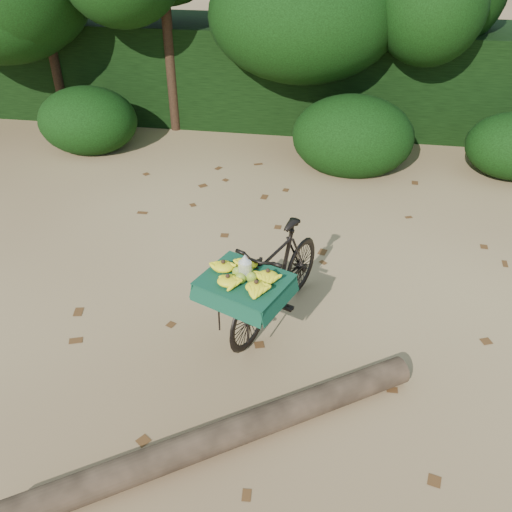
# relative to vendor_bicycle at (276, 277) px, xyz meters

# --- Properties ---
(ground) EXTENTS (80.00, 80.00, 0.00)m
(ground) POSITION_rel_vendor_bicycle_xyz_m (-0.78, -0.27, -0.54)
(ground) COLOR tan
(ground) RESTS_ON ground
(vendor_bicycle) EXTENTS (1.26, 1.89, 1.06)m
(vendor_bicycle) POSITION_rel_vendor_bicycle_xyz_m (0.00, 0.00, 0.00)
(vendor_bicycle) COLOR black
(vendor_bicycle) RESTS_ON ground
(fallen_log) EXTENTS (2.99, 2.11, 0.25)m
(fallen_log) POSITION_rel_vendor_bicycle_xyz_m (-0.16, -1.63, -0.41)
(fallen_log) COLOR brown
(fallen_log) RESTS_ON ground
(hedge_backdrop) EXTENTS (26.00, 1.80, 1.80)m
(hedge_backdrop) POSITION_rel_vendor_bicycle_xyz_m (-0.78, 6.03, 0.36)
(hedge_backdrop) COLOR black
(hedge_backdrop) RESTS_ON ground
(tree_row) EXTENTS (14.50, 2.00, 4.00)m
(tree_row) POSITION_rel_vendor_bicycle_xyz_m (-1.43, 5.23, 1.46)
(tree_row) COLOR black
(tree_row) RESTS_ON ground
(bush_clumps) EXTENTS (8.80, 1.70, 0.90)m
(bush_clumps) POSITION_rel_vendor_bicycle_xyz_m (-0.28, 4.03, -0.09)
(bush_clumps) COLOR black
(bush_clumps) RESTS_ON ground
(leaf_litter) EXTENTS (7.00, 7.30, 0.01)m
(leaf_litter) POSITION_rel_vendor_bicycle_xyz_m (-0.78, 0.38, -0.53)
(leaf_litter) COLOR #4E2F15
(leaf_litter) RESTS_ON ground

